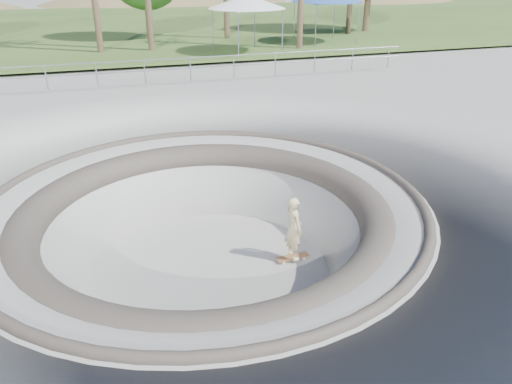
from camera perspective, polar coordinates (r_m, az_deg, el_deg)
The scene contains 8 objects.
ground at distance 11.57m, azimuth -5.99°, elevation -1.12°, with size 180.00×180.00×0.00m, color gray.
skate_bowl at distance 12.48m, azimuth -5.61°, elevation -8.69°, with size 14.00×14.00×4.10m.
grass_strip at distance 44.53m, azimuth -15.69°, elevation 17.85°, with size 180.00×36.00×0.12m.
distant_hills at distance 68.70m, azimuth -12.88°, elevation 14.23°, with size 103.20×45.00×28.60m.
safety_railing at distance 22.73m, azimuth -12.60°, elevation 13.30°, with size 25.00×0.06×1.03m.
skateboard at distance 12.88m, azimuth 4.19°, elevation -7.45°, with size 0.88×0.31×0.09m.
skater at distance 12.44m, azimuth 4.31°, elevation -4.12°, with size 0.61×0.40×1.67m, color #D3BD88.
canopy_white at distance 29.51m, azimuth -1.06°, elevation 20.91°, with size 5.89×5.89×3.08m.
Camera 1 is at (-1.97, -10.22, 5.06)m, focal length 35.00 mm.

